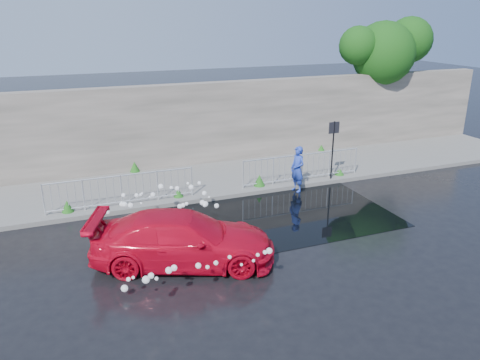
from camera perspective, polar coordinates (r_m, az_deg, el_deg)
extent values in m
plane|color=black|center=(14.82, 3.36, -6.05)|extent=(90.00, 90.00, 0.00)
cube|color=slate|center=(19.10, -2.85, 0.19)|extent=(30.00, 4.00, 0.15)
cube|color=slate|center=(17.33, -0.74, -1.83)|extent=(30.00, 0.25, 0.16)
cube|color=#524D45|center=(20.63, -4.89, 6.88)|extent=(30.00, 0.60, 3.50)
cube|color=black|center=(15.84, 3.51, -4.29)|extent=(8.00, 5.00, 0.01)
cylinder|color=black|center=(18.85, 11.20, 3.31)|extent=(0.06, 0.06, 2.50)
cube|color=black|center=(18.60, 11.40, 6.27)|extent=(0.45, 0.04, 0.45)
cylinder|color=#332114|center=(25.94, 16.40, 10.12)|extent=(0.36, 0.36, 5.00)
sphere|color=#174711|center=(24.78, 17.06, 14.56)|extent=(3.10, 3.10, 3.10)
sphere|color=#174711|center=(25.68, 19.94, 15.76)|extent=(2.27, 2.27, 2.27)
sphere|color=#174711|center=(23.86, 14.20, 15.62)|extent=(1.84, 1.84, 1.84)
cylinder|color=silver|center=(16.51, -22.86, -2.25)|extent=(0.05, 0.05, 1.10)
cylinder|color=silver|center=(17.00, -5.90, -0.14)|extent=(0.05, 0.05, 1.10)
cylinder|color=silver|center=(16.40, -14.40, 0.51)|extent=(5.00, 0.04, 0.04)
cylinder|color=silver|center=(16.72, -14.13, -2.57)|extent=(5.00, 0.04, 0.04)
cylinder|color=silver|center=(17.60, 0.38, 0.65)|extent=(0.05, 0.05, 1.10)
cylinder|color=silver|center=(19.90, 13.89, 2.32)|extent=(0.05, 0.05, 1.10)
cylinder|color=silver|center=(18.46, 7.62, 3.08)|extent=(5.00, 0.04, 0.04)
cylinder|color=silver|center=(18.75, 7.49, 0.30)|extent=(5.00, 0.04, 0.04)
cone|color=#1E5015|center=(16.66, -20.31, -3.02)|extent=(0.40, 0.40, 0.40)
cone|color=#1E5015|center=(17.07, -7.52, -1.58)|extent=(0.36, 0.36, 0.29)
cone|color=#1E5015|center=(18.00, 2.39, -0.03)|extent=(0.44, 0.44, 0.44)
cone|color=#1E5015|center=(19.68, 12.04, 1.02)|extent=(0.38, 0.38, 0.28)
cone|color=#1E5015|center=(20.13, -12.73, 1.60)|extent=(0.42, 0.42, 0.43)
cone|color=#1E5015|center=(23.13, 9.87, 3.92)|extent=(0.34, 0.34, 0.27)
sphere|color=white|center=(15.64, -4.99, -0.36)|extent=(0.12, 0.12, 0.12)
sphere|color=white|center=(15.05, -12.51, -1.83)|extent=(0.13, 0.13, 0.13)
sphere|color=white|center=(15.39, -8.37, -0.92)|extent=(0.12, 0.12, 0.12)
sphere|color=white|center=(14.79, -4.24, -2.92)|extent=(0.18, 0.18, 0.18)
sphere|color=white|center=(14.04, -13.64, -4.77)|extent=(0.09, 0.09, 0.09)
sphere|color=white|center=(13.83, -13.49, -5.78)|extent=(0.07, 0.07, 0.07)
sphere|color=white|center=(15.45, -9.65, -0.78)|extent=(0.18, 0.18, 0.18)
sphere|color=white|center=(14.34, -8.40, -4.07)|extent=(0.14, 0.14, 0.14)
sphere|color=white|center=(14.63, -11.98, -2.78)|extent=(0.06, 0.06, 0.06)
sphere|color=white|center=(15.49, -11.85, -1.60)|extent=(0.07, 0.07, 0.07)
sphere|color=white|center=(13.96, -14.07, -5.62)|extent=(0.17, 0.17, 0.17)
sphere|color=white|center=(15.12, -12.04, -1.76)|extent=(0.09, 0.09, 0.09)
sphere|color=white|center=(14.65, -6.95, -3.08)|extent=(0.14, 0.14, 0.14)
sphere|color=white|center=(15.17, -3.80, -2.09)|extent=(0.07, 0.07, 0.07)
sphere|color=white|center=(14.80, -14.20, -2.87)|extent=(0.16, 0.16, 0.16)
sphere|color=white|center=(14.22, -6.41, -5.77)|extent=(0.09, 0.09, 0.09)
sphere|color=white|center=(14.96, -14.03, -1.81)|extent=(0.13, 0.13, 0.13)
sphere|color=white|center=(14.19, -8.55, -4.94)|extent=(0.09, 0.09, 0.09)
sphere|color=white|center=(15.71, -6.39, -0.41)|extent=(0.09, 0.09, 0.09)
sphere|color=white|center=(14.14, -6.03, -6.41)|extent=(0.12, 0.12, 0.12)
sphere|color=white|center=(15.22, -10.58, -1.77)|extent=(0.16, 0.16, 0.16)
sphere|color=white|center=(13.98, -11.58, -5.47)|extent=(0.17, 0.17, 0.17)
sphere|color=white|center=(14.20, -11.11, -4.86)|extent=(0.13, 0.13, 0.13)
sphere|color=white|center=(14.17, -9.74, -5.68)|extent=(0.15, 0.15, 0.15)
sphere|color=white|center=(15.44, -7.68, -1.00)|extent=(0.15, 0.15, 0.15)
sphere|color=white|center=(14.53, -13.21, -3.01)|extent=(0.16, 0.16, 0.16)
sphere|color=white|center=(14.82, -2.87, -3.16)|extent=(0.15, 0.15, 0.15)
sphere|color=white|center=(14.92, -4.62, -2.77)|extent=(0.17, 0.17, 0.17)
sphere|color=white|center=(14.25, -7.13, -4.38)|extent=(0.15, 0.15, 0.15)
sphere|color=white|center=(15.01, -4.38, -1.60)|extent=(0.15, 0.15, 0.15)
sphere|color=white|center=(14.59, -6.53, -2.88)|extent=(0.12, 0.12, 0.12)
sphere|color=white|center=(14.08, -12.77, -4.88)|extent=(0.08, 0.08, 0.08)
sphere|color=white|center=(15.10, -10.93, -2.04)|extent=(0.06, 0.06, 0.06)
sphere|color=white|center=(14.30, -4.56, -4.69)|extent=(0.14, 0.14, 0.14)
sphere|color=white|center=(14.77, -7.37, -3.20)|extent=(0.15, 0.15, 0.15)
sphere|color=white|center=(14.41, -15.86, -3.76)|extent=(0.14, 0.14, 0.14)
sphere|color=white|center=(13.74, -12.70, -7.21)|extent=(0.15, 0.15, 0.15)
sphere|color=white|center=(14.20, -11.97, -5.24)|extent=(0.08, 0.08, 0.08)
sphere|color=white|center=(14.82, -13.88, -2.91)|extent=(0.17, 0.17, 0.17)
sphere|color=white|center=(15.52, -5.98, -0.87)|extent=(0.17, 0.17, 0.17)
sphere|color=white|center=(14.50, -8.69, -4.18)|extent=(0.07, 0.07, 0.07)
sphere|color=white|center=(13.67, -8.52, -6.95)|extent=(0.13, 0.13, 0.13)
sphere|color=white|center=(14.60, -4.35, -3.08)|extent=(0.12, 0.12, 0.12)
sphere|color=white|center=(13.87, -11.04, -5.27)|extent=(0.16, 0.16, 0.16)
sphere|color=white|center=(14.41, -10.79, -3.87)|extent=(0.14, 0.14, 0.14)
sphere|color=white|center=(14.57, -9.13, -3.56)|extent=(0.08, 0.08, 0.08)
sphere|color=white|center=(13.79, -10.20, -6.17)|extent=(0.16, 0.16, 0.16)
sphere|color=white|center=(14.06, -10.97, -4.83)|extent=(0.06, 0.06, 0.06)
sphere|color=white|center=(14.03, -5.90, -6.68)|extent=(0.12, 0.12, 0.12)
sphere|color=white|center=(13.92, -9.45, -6.30)|extent=(0.10, 0.10, 0.10)
sphere|color=white|center=(11.23, -7.96, -10.46)|extent=(0.09, 0.09, 0.09)
sphere|color=white|center=(10.89, -8.68, -10.83)|extent=(0.16, 0.16, 0.16)
sphere|color=white|center=(12.29, 0.17, -9.51)|extent=(0.14, 0.14, 0.14)
sphere|color=white|center=(10.99, -5.11, -10.36)|extent=(0.14, 0.14, 0.14)
sphere|color=white|center=(11.74, -13.91, -12.70)|extent=(0.17, 0.17, 0.17)
sphere|color=white|center=(11.36, 3.58, -8.61)|extent=(0.16, 0.16, 0.16)
sphere|color=white|center=(11.69, -3.99, -10.54)|extent=(0.10, 0.10, 0.10)
sphere|color=white|center=(11.13, 1.65, -9.80)|extent=(0.08, 0.08, 0.08)
sphere|color=white|center=(10.47, -11.41, -11.82)|extent=(0.17, 0.17, 0.17)
sphere|color=white|center=(11.44, -13.45, -11.69)|extent=(0.11, 0.11, 0.11)
sphere|color=white|center=(11.05, 0.19, -10.28)|extent=(0.07, 0.07, 0.07)
sphere|color=white|center=(11.40, -2.96, -10.06)|extent=(0.12, 0.12, 0.12)
sphere|color=white|center=(10.66, -10.79, -11.39)|extent=(0.14, 0.14, 0.14)
sphere|color=white|center=(11.06, 2.18, -9.11)|extent=(0.09, 0.09, 0.09)
sphere|color=white|center=(11.45, 3.07, -8.79)|extent=(0.11, 0.11, 0.11)
sphere|color=white|center=(10.90, -12.89, -11.52)|extent=(0.07, 0.07, 0.07)
sphere|color=white|center=(11.84, -10.14, -11.74)|extent=(0.10, 0.10, 0.10)
sphere|color=white|center=(11.51, -8.05, -10.56)|extent=(0.16, 0.16, 0.16)
sphere|color=white|center=(11.23, -1.27, -9.38)|extent=(0.10, 0.10, 0.10)
sphere|color=white|center=(12.19, -0.79, -9.72)|extent=(0.17, 0.17, 0.17)
imported|color=red|center=(12.71, -6.92, -7.17)|extent=(5.28, 3.55, 1.42)
imported|color=#243EB6|center=(17.80, 7.03, 1.32)|extent=(0.55, 0.72, 1.75)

